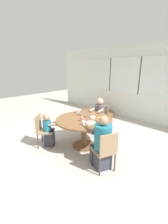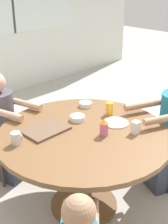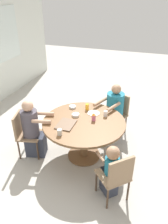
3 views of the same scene
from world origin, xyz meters
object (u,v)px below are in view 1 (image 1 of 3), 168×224
object	(u,v)px
juice_glass	(99,120)
person_toddler	(48,131)
sippy_cup	(82,118)
chair_for_toddler	(42,128)
person_woman_green_shirt	(102,145)
chair_for_woman_green_shirt	(106,149)
chair_for_man_blue_shirt	(101,116)
coffee_mug	(77,111)
bowl_cereal	(105,118)
bowl_white_shallow	(93,117)
person_man_blue_shirt	(99,118)
folded_table_stack	(96,114)
milk_carton_small	(83,123)

from	to	relation	value
juice_glass	person_toddler	bearing A→B (deg)	-146.64
sippy_cup	juice_glass	size ratio (longest dim) A/B	1.25
chair_for_toddler	person_woman_green_shirt	size ratio (longest dim) A/B	0.75
chair_for_toddler	person_toddler	xyz separation A→B (m)	(0.11, 0.11, -0.07)
chair_for_woman_green_shirt	chair_for_man_blue_shirt	bearing A→B (deg)	63.38
chair_for_woman_green_shirt	coffee_mug	distance (m)	1.65
person_woman_green_shirt	sippy_cup	xyz separation A→B (m)	(-0.77, 0.20, 0.33)
bowl_cereal	bowl_white_shallow	bearing A→B (deg)	-148.65
chair_for_toddler	person_man_blue_shirt	bearing A→B (deg)	117.85
person_woman_green_shirt	person_man_blue_shirt	distance (m)	1.64
person_man_blue_shirt	folded_table_stack	xyz separation A→B (m)	(-1.12, 1.21, -0.41)
juice_glass	milk_carton_small	bearing A→B (deg)	-107.83
chair_for_man_blue_shirt	bowl_white_shallow	xyz separation A→B (m)	(0.39, -0.85, 0.28)
juice_glass	folded_table_stack	size ratio (longest dim) A/B	0.08
coffee_mug	bowl_cereal	bearing A→B (deg)	8.37
person_man_blue_shirt	milk_carton_small	bearing A→B (deg)	98.71
person_woman_green_shirt	coffee_mug	bearing A→B (deg)	89.02
folded_table_stack	person_woman_green_shirt	bearing A→B (deg)	-48.12
juice_glass	folded_table_stack	distance (m)	2.78
person_woman_green_shirt	bowl_white_shallow	bearing A→B (deg)	75.64
chair_for_man_blue_shirt	person_man_blue_shirt	xyz separation A→B (m)	(0.04, -0.16, 0.00)
bowl_white_shallow	bowl_cereal	bearing A→B (deg)	31.35
chair_for_woman_green_shirt	milk_carton_small	xyz separation A→B (m)	(-0.72, 0.11, 0.31)
juice_glass	bowl_cereal	distance (m)	0.28
person_woman_green_shirt	person_man_blue_shirt	xyz separation A→B (m)	(-1.07, 1.24, 0.00)
person_toddler	folded_table_stack	size ratio (longest dim) A/B	0.63
chair_for_man_blue_shirt	chair_for_toddler	size ratio (longest dim) A/B	1.00
folded_table_stack	bowl_cereal	bearing A→B (deg)	-45.26
chair_for_man_blue_shirt	bowl_cereal	distance (m)	0.99
chair_for_toddler	folded_table_stack	world-z (taller)	chair_for_toddler
juice_glass	coffee_mug	bearing A→B (deg)	170.38
chair_for_man_blue_shirt	juice_glass	size ratio (longest dim) A/B	7.44
chair_for_woman_green_shirt	juice_glass	xyz separation A→B (m)	(-0.60, 0.49, 0.31)
chair_for_woman_green_shirt	milk_carton_small	world-z (taller)	milk_carton_small
person_toddler	folded_table_stack	distance (m)	2.84
coffee_mug	folded_table_stack	world-z (taller)	coffee_mug
person_toddler	juice_glass	size ratio (longest dim) A/B	7.81
coffee_mug	milk_carton_small	bearing A→B (deg)	-34.57
sippy_cup	chair_for_toddler	bearing A→B (deg)	-145.55
bowl_cereal	folded_table_stack	xyz separation A→B (m)	(-1.73, 1.75, -0.69)
folded_table_stack	milk_carton_small	bearing A→B (deg)	-55.85
person_man_blue_shirt	sippy_cup	world-z (taller)	person_man_blue_shirt
juice_glass	chair_for_woman_green_shirt	bearing A→B (deg)	-39.20
chair_for_man_blue_shirt	person_man_blue_shirt	bearing A→B (deg)	90.00
coffee_mug	person_man_blue_shirt	bearing A→B (deg)	68.31
milk_carton_small	bowl_cereal	distance (m)	0.67
chair_for_toddler	sippy_cup	bearing A→B (deg)	81.23
chair_for_toddler	sippy_cup	world-z (taller)	sippy_cup
chair_for_woman_green_shirt	person_toddler	size ratio (longest dim) A/B	0.95
chair_for_toddler	bowl_white_shallow	distance (m)	1.33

